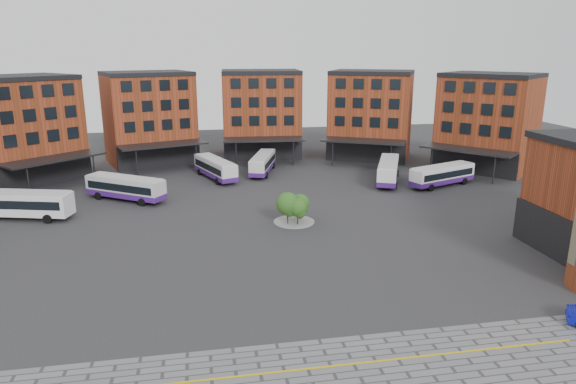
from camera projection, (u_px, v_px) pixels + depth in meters
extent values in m
plane|color=#28282B|center=(297.00, 269.00, 43.56)|extent=(160.00, 160.00, 0.00)
cube|color=gold|center=(376.00, 361.00, 30.62)|extent=(26.00, 0.15, 0.02)
cube|color=#933920|center=(25.00, 131.00, 71.30)|extent=(16.35, 16.13, 14.00)
cube|color=black|center=(47.00, 171.00, 69.79)|extent=(10.00, 9.07, 4.00)
cube|color=black|center=(17.00, 77.00, 69.33)|extent=(16.55, 16.35, 0.60)
cube|color=black|center=(41.00, 118.00, 67.73)|extent=(8.60, 7.77, 8.00)
cube|color=black|center=(54.00, 159.00, 67.86)|extent=(12.61, 11.97, 0.25)
cylinder|color=black|center=(29.00, 182.00, 63.87)|extent=(0.20, 0.20, 4.00)
cylinder|color=black|center=(94.00, 169.00, 70.80)|extent=(0.20, 0.20, 4.00)
cube|color=#933920|center=(149.00, 119.00, 83.07)|extent=(15.55, 13.69, 14.00)
cube|color=black|center=(160.00, 155.00, 80.34)|extent=(12.45, 4.71, 4.00)
cube|color=black|center=(146.00, 73.00, 81.11)|extent=(15.65, 13.97, 0.60)
cube|color=black|center=(157.00, 109.00, 78.24)|extent=(10.87, 3.87, 8.00)
cube|color=black|center=(163.00, 145.00, 77.83)|extent=(13.72, 8.39, 0.25)
cylinder|color=black|center=(137.00, 163.00, 74.72)|extent=(0.20, 0.20, 4.00)
cylinder|color=black|center=(196.00, 157.00, 78.99)|extent=(0.20, 0.20, 4.00)
cube|color=#933920|center=(261.00, 115.00, 88.57)|extent=(13.67, 10.88, 14.00)
cube|color=black|center=(263.00, 149.00, 85.27)|extent=(13.00, 1.41, 4.00)
cube|color=black|center=(261.00, 72.00, 86.60)|extent=(13.69, 11.18, 0.60)
cube|color=black|center=(263.00, 105.00, 83.14)|extent=(11.42, 0.95, 8.00)
cube|color=black|center=(264.00, 139.00, 82.48)|extent=(13.28, 5.30, 0.25)
cylinder|color=black|center=(236.00, 154.00, 80.82)|extent=(0.20, 0.20, 4.00)
cylinder|color=black|center=(293.00, 153.00, 81.77)|extent=(0.20, 0.20, 4.00)
cube|color=#933920|center=(371.00, 116.00, 86.90)|extent=(16.12, 14.81, 14.00)
cube|color=black|center=(365.00, 151.00, 83.78)|extent=(11.81, 6.35, 4.00)
cube|color=black|center=(373.00, 72.00, 84.94)|extent=(16.26, 15.08, 0.60)
cube|color=black|center=(367.00, 106.00, 81.66)|extent=(10.26, 5.33, 8.00)
cube|color=black|center=(363.00, 141.00, 81.07)|extent=(13.58, 9.82, 0.25)
cylinder|color=black|center=(333.00, 154.00, 81.22)|extent=(0.20, 0.20, 4.00)
cylinder|color=black|center=(391.00, 157.00, 78.69)|extent=(0.20, 0.20, 4.00)
cube|color=#933920|center=(487.00, 124.00, 78.35)|extent=(16.02, 16.39, 14.00)
cube|color=black|center=(472.00, 161.00, 76.11)|extent=(8.74, 10.28, 4.00)
cube|color=black|center=(493.00, 75.00, 76.39)|extent=(16.25, 16.58, 0.60)
cube|color=black|center=(477.00, 112.00, 74.02)|extent=(7.47, 8.86, 8.00)
cube|color=black|center=(468.00, 150.00, 73.83)|extent=(11.73, 12.79, 0.25)
cylinder|color=black|center=(432.00, 161.00, 75.84)|extent=(0.20, 0.20, 4.00)
cylinder|color=black|center=(494.00, 170.00, 70.24)|extent=(0.20, 0.20, 4.00)
cube|color=black|center=(557.00, 238.00, 45.04)|extent=(0.40, 12.00, 4.00)
cylinder|color=gray|center=(294.00, 222.00, 55.26)|extent=(4.40, 4.40, 0.12)
cylinder|color=#332114|center=(288.00, 217.00, 54.35)|extent=(0.14, 0.14, 1.65)
sphere|color=#264B19|center=(288.00, 204.00, 53.95)|extent=(2.46, 2.46, 2.46)
sphere|color=#264B19|center=(290.00, 209.00, 53.97)|extent=(1.72, 1.72, 1.72)
cylinder|color=#332114|center=(300.00, 214.00, 55.79)|extent=(0.14, 0.14, 1.38)
sphere|color=#264B19|center=(300.00, 203.00, 55.46)|extent=(2.02, 2.02, 2.02)
sphere|color=#264B19|center=(302.00, 207.00, 55.46)|extent=(1.41, 1.41, 1.41)
cylinder|color=#332114|center=(298.00, 219.00, 54.17)|extent=(0.14, 0.14, 1.41)
sphere|color=#264B19|center=(298.00, 207.00, 53.83)|extent=(2.01, 2.01, 2.01)
sphere|color=#264B19|center=(300.00, 212.00, 53.84)|extent=(1.41, 1.41, 1.41)
cube|color=white|center=(22.00, 203.00, 55.92)|extent=(11.19, 5.27, 2.43)
cube|color=black|center=(21.00, 202.00, 55.88)|extent=(10.36, 5.10, 0.94)
cube|color=silver|center=(20.00, 192.00, 55.58)|extent=(10.74, 5.06, 0.12)
cylinder|color=black|center=(0.00, 210.00, 57.75)|extent=(1.04, 0.55, 0.99)
cylinder|color=black|center=(47.00, 219.00, 54.78)|extent=(1.04, 0.55, 0.99)
cylinder|color=black|center=(59.00, 212.00, 57.16)|extent=(1.04, 0.55, 0.99)
cube|color=silver|center=(125.00, 187.00, 62.86)|extent=(10.06, 7.90, 2.35)
cube|color=black|center=(125.00, 186.00, 62.82)|extent=(9.39, 7.47, 0.91)
cube|color=silver|center=(125.00, 177.00, 62.53)|extent=(9.65, 7.58, 0.11)
cube|color=black|center=(93.00, 181.00, 64.82)|extent=(1.24, 1.75, 1.05)
cube|color=#461C7E|center=(126.00, 193.00, 63.09)|extent=(10.11, 7.95, 0.67)
cylinder|color=black|center=(98.00, 196.00, 63.46)|extent=(0.95, 0.78, 0.96)
cylinder|color=black|center=(112.00, 191.00, 65.56)|extent=(0.95, 0.78, 0.96)
cylinder|color=black|center=(142.00, 202.00, 60.82)|extent=(0.95, 0.78, 0.96)
cylinder|color=black|center=(155.00, 197.00, 62.92)|extent=(0.95, 0.78, 0.96)
cube|color=silver|center=(215.00, 167.00, 73.37)|extent=(5.83, 10.46, 2.29)
cube|color=black|center=(215.00, 166.00, 73.33)|extent=(5.60, 9.71, 0.89)
cube|color=silver|center=(215.00, 159.00, 73.05)|extent=(5.60, 10.04, 0.11)
cube|color=black|center=(202.00, 160.00, 77.48)|extent=(1.90, 0.82, 1.03)
cube|color=#461C7E|center=(215.00, 173.00, 73.59)|extent=(5.89, 10.51, 0.66)
cylinder|color=black|center=(199.00, 172.00, 75.83)|extent=(0.59, 0.97, 0.94)
cylinder|color=black|center=(214.00, 170.00, 76.99)|extent=(0.59, 0.97, 0.94)
cylinder|color=black|center=(217.00, 181.00, 70.39)|extent=(0.59, 0.97, 0.94)
cylinder|color=black|center=(233.00, 179.00, 71.55)|extent=(0.59, 0.97, 0.94)
cube|color=silver|center=(263.00, 162.00, 76.79)|extent=(5.21, 10.21, 2.23)
cube|color=black|center=(263.00, 161.00, 76.74)|extent=(5.03, 9.47, 0.86)
cube|color=silver|center=(263.00, 155.00, 76.47)|extent=(5.01, 9.81, 0.11)
cube|color=black|center=(268.00, 155.00, 81.41)|extent=(1.88, 0.70, 1.00)
cube|color=#461C7E|center=(263.00, 168.00, 77.00)|extent=(5.26, 10.27, 0.64)
cylinder|color=black|center=(259.00, 165.00, 80.30)|extent=(0.54, 0.95, 0.91)
cylinder|color=black|center=(274.00, 166.00, 80.01)|extent=(0.54, 0.95, 0.91)
cylinder|color=black|center=(251.00, 175.00, 74.19)|extent=(0.54, 0.95, 0.91)
cylinder|color=black|center=(267.00, 175.00, 73.90)|extent=(0.54, 0.95, 0.91)
cube|color=white|center=(388.00, 170.00, 71.53)|extent=(6.60, 10.96, 2.42)
cube|color=black|center=(388.00, 169.00, 71.48)|extent=(6.31, 10.18, 0.94)
cube|color=silver|center=(389.00, 161.00, 71.19)|extent=(6.34, 10.52, 0.12)
cube|color=black|center=(390.00, 160.00, 76.47)|extent=(1.97, 0.95, 1.09)
cube|color=#461C7E|center=(388.00, 176.00, 71.76)|extent=(6.66, 11.01, 0.69)
cylinder|color=black|center=(380.00, 172.00, 75.40)|extent=(0.67, 1.02, 0.99)
cylinder|color=black|center=(398.00, 173.00, 74.85)|extent=(0.67, 1.02, 0.99)
cylinder|color=black|center=(377.00, 184.00, 68.88)|extent=(0.67, 1.02, 0.99)
cylinder|color=black|center=(396.00, 185.00, 68.33)|extent=(0.67, 1.02, 0.99)
cube|color=white|center=(442.00, 174.00, 69.48)|extent=(10.28, 5.85, 2.26)
cube|color=black|center=(442.00, 173.00, 69.44)|extent=(9.55, 5.61, 0.88)
cube|color=silver|center=(443.00, 166.00, 69.17)|extent=(9.87, 5.62, 0.11)
cube|color=black|center=(467.00, 168.00, 71.94)|extent=(0.83, 1.87, 1.01)
cube|color=#461C7E|center=(442.00, 180.00, 69.70)|extent=(10.33, 5.91, 0.65)
cylinder|color=black|center=(451.00, 178.00, 72.39)|extent=(0.96, 0.59, 0.92)
cylinder|color=black|center=(465.00, 181.00, 70.50)|extent=(0.96, 0.59, 0.92)
cylinder|color=black|center=(418.00, 184.00, 69.10)|extent=(0.96, 0.59, 0.92)
cylinder|color=black|center=(431.00, 188.00, 67.21)|extent=(0.96, 0.59, 0.92)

